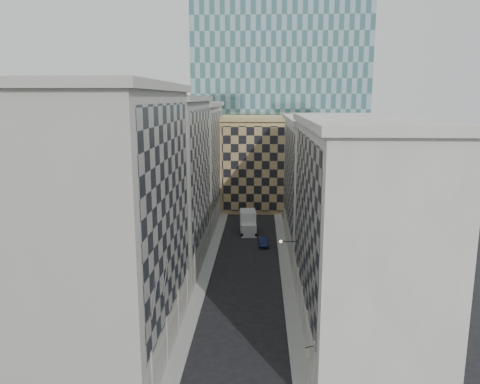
% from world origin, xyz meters
% --- Properties ---
extents(sidewalk_west, '(1.50, 100.00, 0.15)m').
position_xyz_m(sidewalk_west, '(-5.25, 30.00, 0.07)').
color(sidewalk_west, gray).
rests_on(sidewalk_west, ground).
extents(sidewalk_east, '(1.50, 100.00, 0.15)m').
position_xyz_m(sidewalk_east, '(5.25, 30.00, 0.07)').
color(sidewalk_east, gray).
rests_on(sidewalk_east, ground).
extents(bldg_left_a, '(10.80, 22.80, 23.70)m').
position_xyz_m(bldg_left_a, '(-10.88, 11.00, 11.82)').
color(bldg_left_a, '#A39E93').
rests_on(bldg_left_a, ground).
extents(bldg_left_b, '(10.80, 22.80, 22.70)m').
position_xyz_m(bldg_left_b, '(-10.88, 33.00, 11.32)').
color(bldg_left_b, gray).
rests_on(bldg_left_b, ground).
extents(bldg_left_c, '(10.80, 22.80, 21.70)m').
position_xyz_m(bldg_left_c, '(-10.88, 55.00, 10.83)').
color(bldg_left_c, '#A39E93').
rests_on(bldg_left_c, ground).
extents(bldg_right_a, '(10.80, 26.80, 20.70)m').
position_xyz_m(bldg_right_a, '(10.88, 15.00, 10.32)').
color(bldg_right_a, '#B7B3A8').
rests_on(bldg_right_a, ground).
extents(bldg_right_b, '(10.80, 28.80, 19.70)m').
position_xyz_m(bldg_right_b, '(10.89, 42.00, 9.85)').
color(bldg_right_b, '#B7B3A8').
rests_on(bldg_right_b, ground).
extents(tan_block, '(16.80, 14.80, 18.80)m').
position_xyz_m(tan_block, '(2.00, 67.90, 9.44)').
color(tan_block, tan).
rests_on(tan_block, ground).
extents(church_tower, '(7.20, 7.20, 51.50)m').
position_xyz_m(church_tower, '(0.00, 82.00, 26.95)').
color(church_tower, '#2F2A24').
rests_on(church_tower, ground).
extents(flagpoles_left, '(0.10, 6.33, 2.33)m').
position_xyz_m(flagpoles_left, '(-5.90, 6.00, 8.00)').
color(flagpoles_left, gray).
rests_on(flagpoles_left, ground).
extents(bracket_lamp, '(1.98, 0.36, 0.36)m').
position_xyz_m(bracket_lamp, '(4.38, 24.00, 6.20)').
color(bracket_lamp, black).
rests_on(bracket_lamp, ground).
extents(box_truck, '(3.08, 6.61, 3.53)m').
position_xyz_m(box_truck, '(-0.27, 48.90, 1.54)').
color(box_truck, silver).
rests_on(box_truck, ground).
extents(dark_car, '(1.62, 4.09, 1.32)m').
position_xyz_m(dark_car, '(2.29, 41.52, 0.66)').
color(dark_car, '#101A3D').
rests_on(dark_car, ground).
extents(shop_sign, '(0.76, 0.66, 0.78)m').
position_xyz_m(shop_sign, '(5.42, 4.30, 3.84)').
color(shop_sign, black).
rests_on(shop_sign, ground).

